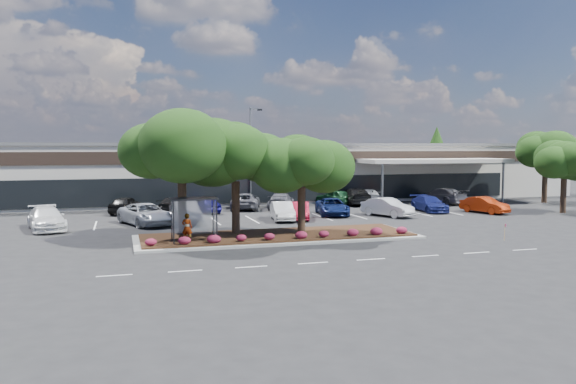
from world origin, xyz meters
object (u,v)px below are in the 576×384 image
object	(u,v)px
light_pole	(251,163)
car_1	(146,214)
car_0	(46,219)
survey_stake	(505,230)

from	to	relation	value
light_pole	car_1	distance (m)	15.74
car_0	car_1	world-z (taller)	car_0
survey_stake	car_0	size ratio (longest dim) A/B	0.19
survey_stake	car_0	bearing A→B (deg)	154.91
car_0	car_1	bearing A→B (deg)	-7.37
survey_stake	car_1	bearing A→B (deg)	147.00
light_pole	car_0	bearing A→B (deg)	-146.42
light_pole	survey_stake	size ratio (longest dim) A/B	9.26
light_pole	car_0	world-z (taller)	light_pole
car_0	car_1	size ratio (longest dim) A/B	0.96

